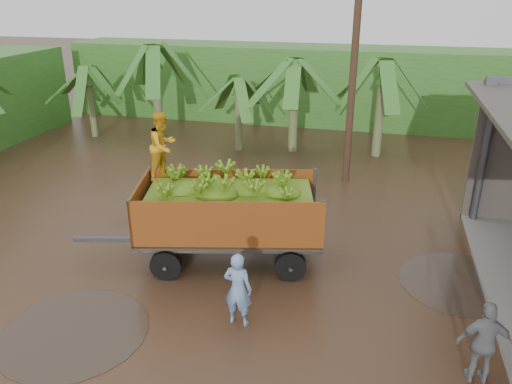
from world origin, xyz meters
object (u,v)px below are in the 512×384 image
banana_trailer (228,210)px  man_blue (238,289)px  man_grey (484,343)px  utility_pole (353,70)px

banana_trailer → man_blue: banana_trailer is taller
man_grey → utility_pole: 10.05m
banana_trailer → utility_pole: (2.36, 6.21, 2.46)m
banana_trailer → utility_pole: bearing=56.0°
banana_trailer → man_grey: 6.11m
man_grey → utility_pole: (-3.00, 9.10, 3.01)m
banana_trailer → man_grey: bearing=-41.6°
banana_trailer → utility_pole: 7.08m
utility_pole → man_grey: bearing=-71.8°
man_blue → man_grey: (4.43, -0.51, -0.01)m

